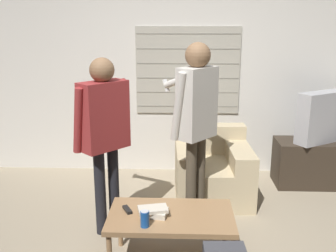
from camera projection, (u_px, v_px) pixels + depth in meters
wall_back at (177, 73)px, 4.92m from camera, size 5.20×0.08×2.55m
armchair_beige at (212, 170)px, 4.38m from camera, size 0.85×0.91×0.75m
coffee_table at (172, 219)px, 3.10m from camera, size 0.99×0.58×0.44m
tv_stand at (320, 163)px, 4.69m from camera, size 1.05×0.45×0.55m
tv at (325, 117)px, 4.55m from camera, size 0.74×0.56×0.59m
person_left_standing at (104, 125)px, 3.47m from camera, size 0.49×0.80×1.62m
person_right_standing at (196, 112)px, 3.59m from camera, size 0.54×0.78×1.74m
book_stack at (154, 211)px, 3.07m from camera, size 0.25×0.20×0.07m
soda_can at (145, 219)px, 2.89m from camera, size 0.07×0.07×0.13m
spare_remote at (127, 210)px, 3.14m from camera, size 0.09×0.13×0.02m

